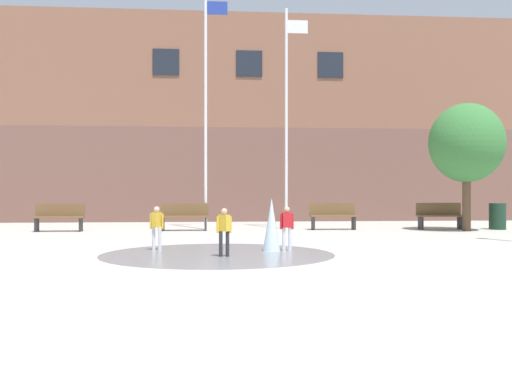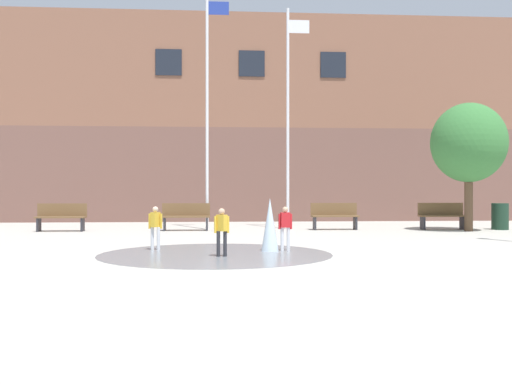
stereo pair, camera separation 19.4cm
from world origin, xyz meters
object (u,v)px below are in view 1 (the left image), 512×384
(park_bench_center, at_px, (333,216))
(park_bench_far_right, at_px, (440,215))
(flagpole_left, at_px, (206,102))
(park_bench_left_of_flagpoles, at_px, (59,217))
(child_with_pink_shirt, at_px, (287,225))
(street_tree_near_building, at_px, (467,143))
(child_running, at_px, (224,228))
(child_in_fountain, at_px, (157,225))
(park_bench_under_left_flagpole, at_px, (185,216))
(flagpole_right, at_px, (287,112))
(trash_can, at_px, (497,216))

(park_bench_center, relative_size, park_bench_far_right, 1.00)
(flagpole_left, bearing_deg, park_bench_left_of_flagpoles, -172.65)
(child_with_pink_shirt, height_order, flagpole_left, flagpole_left)
(street_tree_near_building, bearing_deg, park_bench_left_of_flagpoles, 175.99)
(child_running, relative_size, child_in_fountain, 1.00)
(street_tree_near_building, bearing_deg, park_bench_under_left_flagpole, 173.87)
(child_with_pink_shirt, distance_m, flagpole_right, 8.19)
(flagpole_left, bearing_deg, child_with_pink_shirt, -76.44)
(trash_can, xyz_separation_m, street_tree_near_building, (-1.40, -0.68, 2.44))
(park_bench_left_of_flagpoles, bearing_deg, child_with_pink_shirt, -45.72)
(child_with_pink_shirt, bearing_deg, park_bench_center, 60.62)
(park_bench_left_of_flagpoles, bearing_deg, flagpole_right, 4.66)
(child_with_pink_shirt, bearing_deg, flagpole_left, 94.47)
(park_bench_far_right, height_order, flagpole_right, flagpole_right)
(flagpole_right, bearing_deg, park_bench_far_right, -6.53)
(park_bench_under_left_flagpole, height_order, child_running, child_running)
(park_bench_left_of_flagpoles, xyz_separation_m, flagpole_left, (4.78, 0.62, 3.88))
(flagpole_left, bearing_deg, street_tree_near_building, -10.30)
(park_bench_left_of_flagpoles, xyz_separation_m, flagpole_right, (7.57, 0.62, 3.59))
(child_running, relative_size, trash_can, 1.10)
(child_in_fountain, distance_m, flagpole_right, 8.73)
(park_bench_left_of_flagpoles, distance_m, park_bench_center, 9.09)
(park_bench_under_left_flagpole, bearing_deg, child_running, -82.29)
(flagpole_right, bearing_deg, flagpole_left, 180.00)
(park_bench_left_of_flagpoles, height_order, child_with_pink_shirt, child_with_pink_shirt)
(child_in_fountain, distance_m, street_tree_near_building, 11.33)
(park_bench_left_of_flagpoles, relative_size, park_bench_under_left_flagpole, 1.00)
(child_running, distance_m, trash_can, 12.21)
(child_in_fountain, xyz_separation_m, trash_can, (11.08, 6.10, -0.13))
(child_running, height_order, trash_can, child_running)
(park_bench_far_right, bearing_deg, flagpole_left, 175.74)
(park_bench_left_of_flagpoles, xyz_separation_m, park_bench_center, (9.09, 0.13, 0.00))
(park_bench_left_of_flagpoles, height_order, flagpole_right, flagpole_right)
(park_bench_far_right, bearing_deg, park_bench_left_of_flagpoles, -179.91)
(flagpole_right, distance_m, street_tree_near_building, 6.07)
(child_with_pink_shirt, relative_size, street_tree_near_building, 0.23)
(park_bench_far_right, distance_m, child_running, 10.95)
(flagpole_right, relative_size, street_tree_near_building, 1.82)
(park_bench_left_of_flagpoles, distance_m, flagpole_right, 8.40)
(park_bench_under_left_flagpole, height_order, trash_can, park_bench_under_left_flagpole)
(park_bench_left_of_flagpoles, xyz_separation_m, child_in_fountain, (3.65, -6.35, 0.10))
(flagpole_left, distance_m, trash_can, 10.72)
(flagpole_right, xyz_separation_m, trash_can, (7.15, -0.87, -3.62))
(park_bench_center, bearing_deg, park_bench_left_of_flagpoles, -179.18)
(park_bench_left_of_flagpoles, relative_size, child_in_fountain, 1.62)
(child_running, relative_size, street_tree_near_building, 0.23)
(park_bench_under_left_flagpole, distance_m, park_bench_far_right, 8.74)
(park_bench_under_left_flagpole, xyz_separation_m, trash_can, (10.67, -0.32, -0.03))
(park_bench_under_left_flagpole, relative_size, child_with_pink_shirt, 1.62)
(child_in_fountain, bearing_deg, park_bench_far_right, -20.15)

